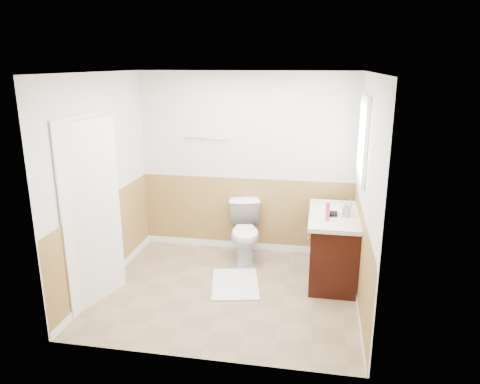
% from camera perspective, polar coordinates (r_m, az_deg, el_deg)
% --- Properties ---
extents(floor, '(3.00, 3.00, 0.00)m').
position_cam_1_polar(floor, '(5.46, -1.53, -12.36)').
color(floor, '#8C7051').
rests_on(floor, ground).
extents(ceiling, '(3.00, 3.00, 0.00)m').
position_cam_1_polar(ceiling, '(4.80, -1.76, 14.90)').
color(ceiling, white).
rests_on(ceiling, floor).
extents(wall_back, '(3.00, 0.00, 3.00)m').
position_cam_1_polar(wall_back, '(6.23, 0.80, 3.56)').
color(wall_back, silver).
rests_on(wall_back, floor).
extents(wall_front, '(3.00, 0.00, 3.00)m').
position_cam_1_polar(wall_front, '(3.79, -5.66, -4.87)').
color(wall_front, silver).
rests_on(wall_front, floor).
extents(wall_left, '(0.00, 3.00, 3.00)m').
position_cam_1_polar(wall_left, '(5.48, -17.18, 1.11)').
color(wall_left, silver).
rests_on(wall_left, floor).
extents(wall_right, '(0.00, 3.00, 3.00)m').
position_cam_1_polar(wall_right, '(4.91, 15.75, -0.47)').
color(wall_right, silver).
rests_on(wall_right, floor).
extents(wainscot_back, '(3.00, 0.00, 3.00)m').
position_cam_1_polar(wainscot_back, '(6.42, 0.76, -3.01)').
color(wainscot_back, '#A17E40').
rests_on(wainscot_back, floor).
extents(wainscot_front, '(3.00, 0.00, 3.00)m').
position_cam_1_polar(wainscot_front, '(4.12, -5.32, -14.59)').
color(wainscot_front, '#A17E40').
rests_on(wainscot_front, floor).
extents(wainscot_left, '(0.00, 2.60, 2.60)m').
position_cam_1_polar(wainscot_left, '(5.71, -16.45, -6.19)').
color(wainscot_left, '#A17E40').
rests_on(wainscot_left, floor).
extents(wainscot_right, '(0.00, 2.60, 2.60)m').
position_cam_1_polar(wainscot_right, '(5.17, 14.99, -8.46)').
color(wainscot_right, '#A17E40').
rests_on(wainscot_right, floor).
extents(toilet, '(0.58, 0.84, 0.78)m').
position_cam_1_polar(toilet, '(6.09, 0.69, -5.15)').
color(toilet, white).
rests_on(toilet, floor).
extents(bath_mat, '(0.70, 0.89, 0.02)m').
position_cam_1_polar(bath_mat, '(5.58, -0.62, -11.56)').
color(bath_mat, white).
rests_on(bath_mat, floor).
extents(vanity_cabinet, '(0.55, 1.10, 0.80)m').
position_cam_1_polar(vanity_cabinet, '(5.69, 11.73, -7.00)').
color(vanity_cabinet, black).
rests_on(vanity_cabinet, floor).
extents(vanity_knob_left, '(0.03, 0.03, 0.03)m').
position_cam_1_polar(vanity_knob_left, '(5.54, 8.72, -5.82)').
color(vanity_knob_left, silver).
rests_on(vanity_knob_left, vanity_cabinet).
extents(vanity_knob_right, '(0.03, 0.03, 0.03)m').
position_cam_1_polar(vanity_knob_right, '(5.73, 8.78, -5.09)').
color(vanity_knob_right, silver).
rests_on(vanity_knob_right, vanity_cabinet).
extents(countertop, '(0.60, 1.15, 0.05)m').
position_cam_1_polar(countertop, '(5.54, 11.87, -2.94)').
color(countertop, beige).
rests_on(countertop, vanity_cabinet).
extents(sink_basin, '(0.36, 0.36, 0.02)m').
position_cam_1_polar(sink_basin, '(5.67, 11.96, -2.13)').
color(sink_basin, silver).
rests_on(sink_basin, countertop).
extents(faucet, '(0.02, 0.02, 0.14)m').
position_cam_1_polar(faucet, '(5.67, 13.81, -1.64)').
color(faucet, silver).
rests_on(faucet, countertop).
extents(lotion_bottle, '(0.05, 0.05, 0.22)m').
position_cam_1_polar(lotion_bottle, '(5.24, 11.04, -2.44)').
color(lotion_bottle, '#DC3974').
rests_on(lotion_bottle, countertop).
extents(soap_dispenser, '(0.10, 0.10, 0.17)m').
position_cam_1_polar(soap_dispenser, '(5.45, 13.32, -2.15)').
color(soap_dispenser, gray).
rests_on(soap_dispenser, countertop).
extents(hair_dryer_body, '(0.14, 0.07, 0.07)m').
position_cam_1_polar(hair_dryer_body, '(5.42, 11.51, -2.67)').
color(hair_dryer_body, black).
rests_on(hair_dryer_body, countertop).
extents(hair_dryer_handle, '(0.03, 0.03, 0.07)m').
position_cam_1_polar(hair_dryer_handle, '(5.39, 11.18, -3.10)').
color(hair_dryer_handle, black).
rests_on(hair_dryer_handle, countertop).
extents(mirror_panel, '(0.02, 0.35, 0.90)m').
position_cam_1_polar(mirror_panel, '(5.91, 14.81, 5.33)').
color(mirror_panel, silver).
rests_on(mirror_panel, wall_right).
extents(window_frame, '(0.04, 0.80, 1.00)m').
position_cam_1_polar(window_frame, '(5.37, 15.29, 6.43)').
color(window_frame, white).
rests_on(window_frame, wall_right).
extents(window_glass, '(0.01, 0.70, 0.90)m').
position_cam_1_polar(window_glass, '(5.38, 15.46, 6.42)').
color(window_glass, white).
rests_on(window_glass, wall_right).
extents(door, '(0.29, 0.78, 2.04)m').
position_cam_1_polar(door, '(5.12, -18.23, -2.71)').
color(door, white).
rests_on(door, wall_left).
extents(door_frame, '(0.02, 0.92, 2.10)m').
position_cam_1_polar(door_frame, '(5.15, -18.98, -2.55)').
color(door_frame, white).
rests_on(door_frame, wall_left).
extents(door_knob, '(0.06, 0.06, 0.06)m').
position_cam_1_polar(door_knob, '(5.39, -15.97, -2.37)').
color(door_knob, silver).
rests_on(door_knob, door).
extents(towel_bar, '(0.62, 0.02, 0.02)m').
position_cam_1_polar(towel_bar, '(6.22, -4.30, 6.79)').
color(towel_bar, silver).
rests_on(towel_bar, wall_back).
extents(tp_holder_bar, '(0.14, 0.02, 0.02)m').
position_cam_1_polar(tp_holder_bar, '(6.32, -0.22, -1.42)').
color(tp_holder_bar, silver).
rests_on(tp_holder_bar, wall_back).
extents(tp_roll, '(0.10, 0.11, 0.11)m').
position_cam_1_polar(tp_roll, '(6.32, -0.22, -1.42)').
color(tp_roll, white).
rests_on(tp_roll, tp_holder_bar).
extents(tp_sheet, '(0.10, 0.01, 0.16)m').
position_cam_1_polar(tp_sheet, '(6.35, -0.22, -2.37)').
color(tp_sheet, white).
rests_on(tp_sheet, tp_roll).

